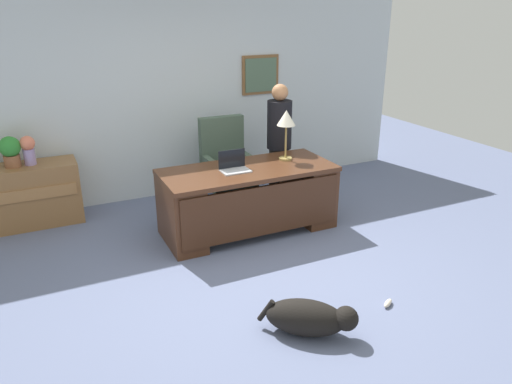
# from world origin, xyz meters

# --- Properties ---
(ground_plane) EXTENTS (12.00, 12.00, 0.00)m
(ground_plane) POSITION_xyz_m (0.00, 0.00, 0.00)
(ground_plane) COLOR slate
(back_wall) EXTENTS (7.00, 0.16, 2.70)m
(back_wall) POSITION_xyz_m (0.01, 2.60, 1.35)
(back_wall) COLOR silver
(back_wall) RESTS_ON ground_plane
(desk) EXTENTS (1.99, 0.86, 0.77)m
(desk) POSITION_xyz_m (0.32, 0.94, 0.43)
(desk) COLOR #4C2B19
(desk) RESTS_ON ground_plane
(credenza) EXTENTS (1.39, 0.50, 0.75)m
(credenza) POSITION_xyz_m (-2.12, 2.25, 0.38)
(credenza) COLOR olive
(credenza) RESTS_ON ground_plane
(armchair) EXTENTS (0.60, 0.59, 1.16)m
(armchair) POSITION_xyz_m (0.41, 1.86, 0.51)
(armchair) COLOR #475B4C
(armchair) RESTS_ON ground_plane
(person_standing) EXTENTS (0.32, 0.32, 1.59)m
(person_standing) POSITION_xyz_m (1.05, 1.60, 0.82)
(person_standing) COLOR #262323
(person_standing) RESTS_ON ground_plane
(dog_lying) EXTENTS (0.71, 0.64, 0.30)m
(dog_lying) POSITION_xyz_m (-0.06, -1.05, 0.15)
(dog_lying) COLOR black
(dog_lying) RESTS_ON ground_plane
(laptop) EXTENTS (0.32, 0.22, 0.22)m
(laptop) POSITION_xyz_m (0.14, 0.96, 0.83)
(laptop) COLOR #B2B5BA
(laptop) RESTS_ON desk
(desk_lamp) EXTENTS (0.22, 0.22, 0.60)m
(desk_lamp) POSITION_xyz_m (0.86, 1.08, 1.24)
(desk_lamp) COLOR #9E8447
(desk_lamp) RESTS_ON desk
(vase_with_flowers) EXTENTS (0.17, 0.17, 0.35)m
(vase_with_flowers) POSITION_xyz_m (-1.92, 2.25, 0.95)
(vase_with_flowers) COLOR #9D87BE
(vase_with_flowers) RESTS_ON credenza
(potted_plant) EXTENTS (0.24, 0.24, 0.36)m
(potted_plant) POSITION_xyz_m (-2.11, 2.25, 0.95)
(potted_plant) COLOR brown
(potted_plant) RESTS_ON credenza
(dog_toy_bone) EXTENTS (0.15, 0.11, 0.05)m
(dog_toy_bone) POSITION_xyz_m (0.79, -1.01, 0.03)
(dog_toy_bone) COLOR beige
(dog_toy_bone) RESTS_ON ground_plane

